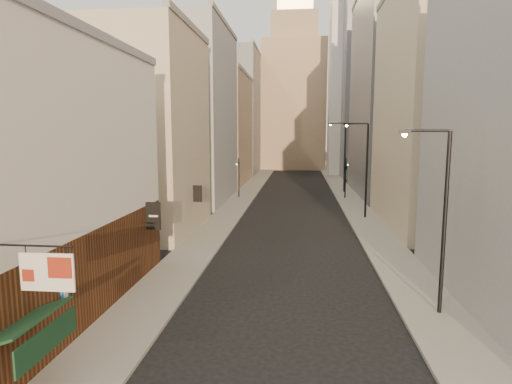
% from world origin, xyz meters
% --- Properties ---
extents(sidewalk_left, '(3.00, 140.00, 0.15)m').
position_xyz_m(sidewalk_left, '(-6.50, 55.00, 0.07)').
color(sidewalk_left, gray).
rests_on(sidewalk_left, ground).
extents(sidewalk_right, '(3.00, 140.00, 0.15)m').
position_xyz_m(sidewalk_right, '(6.50, 55.00, 0.07)').
color(sidewalk_right, gray).
rests_on(sidewalk_right, ground).
extents(near_building_left, '(8.30, 23.04, 12.30)m').
position_xyz_m(near_building_left, '(-10.99, 9.00, 6.02)').
color(near_building_left, '#593017').
rests_on(near_building_left, ground).
extents(left_bldg_beige, '(8.00, 12.00, 16.00)m').
position_xyz_m(left_bldg_beige, '(-12.00, 26.00, 8.00)').
color(left_bldg_beige, tan).
rests_on(left_bldg_beige, ground).
extents(left_bldg_grey, '(8.00, 16.00, 20.00)m').
position_xyz_m(left_bldg_grey, '(-12.00, 42.00, 10.00)').
color(left_bldg_grey, gray).
rests_on(left_bldg_grey, ground).
extents(left_bldg_tan, '(8.00, 18.00, 17.00)m').
position_xyz_m(left_bldg_tan, '(-12.00, 60.00, 8.50)').
color(left_bldg_tan, '#977C61').
rests_on(left_bldg_tan, ground).
extents(left_bldg_wingrid, '(8.00, 20.00, 24.00)m').
position_xyz_m(left_bldg_wingrid, '(-12.00, 80.00, 12.00)').
color(left_bldg_wingrid, gray).
rests_on(left_bldg_wingrid, ground).
extents(right_bldg_beige, '(8.00, 16.00, 20.00)m').
position_xyz_m(right_bldg_beige, '(12.00, 30.00, 10.00)').
color(right_bldg_beige, tan).
rests_on(right_bldg_beige, ground).
extents(right_bldg_wingrid, '(8.00, 20.00, 26.00)m').
position_xyz_m(right_bldg_wingrid, '(12.00, 50.00, 13.00)').
color(right_bldg_wingrid, gray).
rests_on(right_bldg_wingrid, ground).
extents(highrise, '(21.00, 23.00, 51.20)m').
position_xyz_m(highrise, '(18.00, 78.00, 25.66)').
color(highrise, gray).
rests_on(highrise, ground).
extents(clock_tower, '(14.00, 14.00, 44.90)m').
position_xyz_m(clock_tower, '(-1.00, 92.00, 17.63)').
color(clock_tower, '#977C61').
rests_on(clock_tower, ground).
extents(white_tower, '(8.00, 8.00, 41.50)m').
position_xyz_m(white_tower, '(10.00, 78.00, 18.61)').
color(white_tower, silver).
rests_on(white_tower, ground).
extents(streetlamp_near, '(2.14, 0.44, 8.16)m').
position_xyz_m(streetlamp_near, '(6.52, 10.89, 4.66)').
color(streetlamp_near, black).
rests_on(streetlamp_near, ground).
extents(streetlamp_mid, '(2.34, 0.36, 8.93)m').
position_xyz_m(streetlamp_mid, '(6.47, 32.58, 5.10)').
color(streetlamp_mid, black).
rests_on(streetlamp_mid, ground).
extents(streetlamp_far, '(2.38, 0.95, 9.39)m').
position_xyz_m(streetlamp_far, '(6.28, 50.45, 5.36)').
color(streetlamp_far, black).
rests_on(streetlamp_far, ground).
extents(traffic_light_left, '(0.59, 0.52, 5.00)m').
position_xyz_m(traffic_light_left, '(-6.99, 44.22, 3.59)').
color(traffic_light_left, black).
rests_on(traffic_light_left, ground).
extents(traffic_light_right, '(0.71, 0.71, 5.00)m').
position_xyz_m(traffic_light_right, '(6.07, 44.78, 3.82)').
color(traffic_light_right, black).
rests_on(traffic_light_right, ground).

